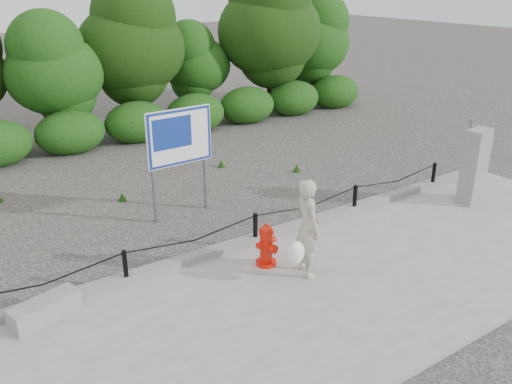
{
  "coord_description": "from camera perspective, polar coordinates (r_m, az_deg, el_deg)",
  "views": [
    {
      "loc": [
        -5.04,
        -7.37,
        4.7
      ],
      "look_at": [
        0.15,
        0.2,
        1.0
      ],
      "focal_mm": 38.0,
      "sensor_mm": 36.0,
      "label": 1
    }
  ],
  "objects": [
    {
      "name": "treeline",
      "position": [
        17.41,
        -14.8,
        14.36
      ],
      "size": [
        20.48,
        3.7,
        5.15
      ],
      "color": "black",
      "rests_on": "ground"
    },
    {
      "name": "utility_cabinet",
      "position": [
        12.47,
        21.98,
        2.54
      ],
      "size": [
        0.67,
        0.49,
        1.79
      ],
      "rotation": [
        0.0,
        0.0,
        0.18
      ],
      "color": "#969699",
      "rests_on": "sidewalk"
    },
    {
      "name": "ground",
      "position": [
        10.09,
        -0.07,
        -5.81
      ],
      "size": [
        90.0,
        90.0,
        0.0
      ],
      "primitive_type": "plane",
      "color": "#2D2B28",
      "rests_on": "ground"
    },
    {
      "name": "chain_barrier",
      "position": [
        9.88,
        -0.07,
        -3.47
      ],
      "size": [
        10.06,
        0.06,
        0.6
      ],
      "color": "black",
      "rests_on": "sidewalk"
    },
    {
      "name": "sidewalk",
      "position": [
        8.71,
        7.51,
        -10.59
      ],
      "size": [
        14.0,
        4.0,
        0.08
      ],
      "primitive_type": "cube",
      "color": "gray",
      "rests_on": "ground"
    },
    {
      "name": "advertising_sign",
      "position": [
        10.91,
        -8.07,
        5.25
      ],
      "size": [
        1.42,
        0.16,
        2.27
      ],
      "rotation": [
        0.0,
        0.0,
        0.04
      ],
      "color": "slate",
      "rests_on": "ground"
    },
    {
      "name": "fire_hydrant",
      "position": [
        9.19,
        1.11,
        -5.64
      ],
      "size": [
        0.41,
        0.43,
        0.76
      ],
      "rotation": [
        0.0,
        0.0,
        0.16
      ],
      "color": "red",
      "rests_on": "sidewalk"
    },
    {
      "name": "pedestrian",
      "position": [
        8.75,
        5.38,
        -3.93
      ],
      "size": [
        0.77,
        0.69,
        1.66
      ],
      "rotation": [
        0.0,
        0.0,
        1.31
      ],
      "color": "#AAA192",
      "rests_on": "sidewalk"
    },
    {
      "name": "concrete_block",
      "position": [
        8.49,
        -21.32,
        -11.45
      ],
      "size": [
        1.05,
        0.61,
        0.32
      ],
      "primitive_type": "cube",
      "rotation": [
        0.0,
        0.0,
        0.28
      ],
      "color": "gray",
      "rests_on": "sidewalk"
    },
    {
      "name": "curb",
      "position": [
        10.06,
        -0.23,
        -4.95
      ],
      "size": [
        14.0,
        0.22,
        0.14
      ],
      "primitive_type": "cube",
      "color": "slate",
      "rests_on": "sidewalk"
    }
  ]
}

